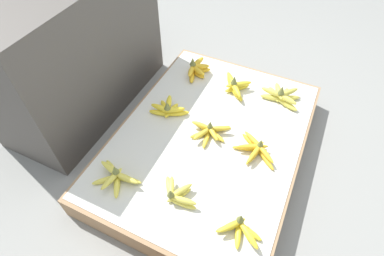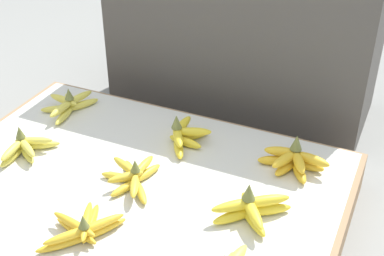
{
  "view_description": "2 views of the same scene",
  "coord_description": "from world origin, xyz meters",
  "px_view_note": "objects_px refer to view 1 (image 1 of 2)",
  "views": [
    {
      "loc": [
        -0.94,
        -0.34,
        1.36
      ],
      "look_at": [
        -0.11,
        0.05,
        0.29
      ],
      "focal_mm": 28.0,
      "sensor_mm": 36.0,
      "label": 1
    },
    {
      "loc": [
        0.7,
        -1.1,
        1.17
      ],
      "look_at": [
        0.14,
        0.14,
        0.3
      ],
      "focal_mm": 50.0,
      "sensor_mm": 36.0,
      "label": 2
    }
  ],
  "objects_px": {
    "banana_bunch_back_midright": "(196,69)",
    "banana_bunch_back_left": "(116,177)",
    "banana_bunch_middle_midleft": "(209,131)",
    "banana_bunch_middle_midright": "(235,86)",
    "banana_bunch_front_midright": "(281,96)",
    "banana_bunch_back_midleft": "(168,109)",
    "banana_bunch_front_left": "(239,229)",
    "banana_bunch_middle_left": "(177,194)",
    "banana_bunch_front_midleft": "(256,149)"
  },
  "relations": [
    {
      "from": "banana_bunch_back_midleft",
      "to": "banana_bunch_back_midright",
      "type": "relative_size",
      "value": 0.93
    },
    {
      "from": "banana_bunch_back_midright",
      "to": "banana_bunch_back_left",
      "type": "bearing_deg",
      "value": 179.24
    },
    {
      "from": "banana_bunch_middle_left",
      "to": "banana_bunch_back_midright",
      "type": "height_order",
      "value": "banana_bunch_back_midright"
    },
    {
      "from": "banana_bunch_front_midright",
      "to": "banana_bunch_middle_midleft",
      "type": "xyz_separation_m",
      "value": [
        -0.42,
        0.27,
        -0.01
      ]
    },
    {
      "from": "banana_bunch_front_left",
      "to": "banana_bunch_back_left",
      "type": "distance_m",
      "value": 0.6
    },
    {
      "from": "banana_bunch_front_left",
      "to": "banana_bunch_middle_midleft",
      "type": "height_order",
      "value": "banana_bunch_front_left"
    },
    {
      "from": "banana_bunch_front_midleft",
      "to": "banana_bunch_back_left",
      "type": "height_order",
      "value": "banana_bunch_back_left"
    },
    {
      "from": "banana_bunch_front_midright",
      "to": "banana_bunch_back_midleft",
      "type": "relative_size",
      "value": 1.09
    },
    {
      "from": "banana_bunch_front_midleft",
      "to": "banana_bunch_back_midright",
      "type": "xyz_separation_m",
      "value": [
        0.43,
        0.52,
        0.01
      ]
    },
    {
      "from": "banana_bunch_front_midright",
      "to": "banana_bunch_back_midright",
      "type": "bearing_deg",
      "value": 88.95
    },
    {
      "from": "banana_bunch_back_midleft",
      "to": "banana_bunch_middle_midleft",
      "type": "bearing_deg",
      "value": -100.02
    },
    {
      "from": "banana_bunch_middle_midleft",
      "to": "banana_bunch_middle_midright",
      "type": "bearing_deg",
      "value": -0.33
    },
    {
      "from": "banana_bunch_middle_midleft",
      "to": "banana_bunch_middle_midright",
      "type": "distance_m",
      "value": 0.38
    },
    {
      "from": "banana_bunch_middle_left",
      "to": "banana_bunch_middle_midleft",
      "type": "bearing_deg",
      "value": 2.14
    },
    {
      "from": "banana_bunch_front_midright",
      "to": "banana_bunch_back_midright",
      "type": "height_order",
      "value": "banana_bunch_back_midright"
    },
    {
      "from": "banana_bunch_back_left",
      "to": "banana_bunch_middle_left",
      "type": "bearing_deg",
      "value": -82.43
    },
    {
      "from": "banana_bunch_front_midleft",
      "to": "banana_bunch_middle_left",
      "type": "height_order",
      "value": "banana_bunch_middle_left"
    },
    {
      "from": "banana_bunch_middle_midleft",
      "to": "banana_bunch_back_midleft",
      "type": "distance_m",
      "value": 0.27
    },
    {
      "from": "banana_bunch_front_midleft",
      "to": "banana_bunch_middle_midleft",
      "type": "bearing_deg",
      "value": 88.49
    },
    {
      "from": "banana_bunch_front_left",
      "to": "banana_bunch_middle_left",
      "type": "distance_m",
      "value": 0.3
    },
    {
      "from": "banana_bunch_middle_midleft",
      "to": "banana_bunch_back_left",
      "type": "bearing_deg",
      "value": 147.14
    },
    {
      "from": "banana_bunch_middle_left",
      "to": "banana_bunch_back_left",
      "type": "bearing_deg",
      "value": 97.57
    },
    {
      "from": "banana_bunch_middle_midright",
      "to": "banana_bunch_back_left",
      "type": "xyz_separation_m",
      "value": [
        -0.81,
        0.28,
        -0.01
      ]
    },
    {
      "from": "banana_bunch_middle_midright",
      "to": "banana_bunch_back_left",
      "type": "height_order",
      "value": "banana_bunch_middle_midright"
    },
    {
      "from": "banana_bunch_front_midleft",
      "to": "banana_bunch_back_midleft",
      "type": "height_order",
      "value": "banana_bunch_back_midleft"
    },
    {
      "from": "banana_bunch_middle_midright",
      "to": "banana_bunch_back_left",
      "type": "relative_size",
      "value": 0.92
    },
    {
      "from": "banana_bunch_front_midright",
      "to": "banana_bunch_back_midleft",
      "type": "height_order",
      "value": "banana_bunch_front_midright"
    },
    {
      "from": "banana_bunch_middle_left",
      "to": "banana_bunch_front_midright",
      "type": "bearing_deg",
      "value": -17.55
    },
    {
      "from": "banana_bunch_front_left",
      "to": "banana_bunch_front_midleft",
      "type": "height_order",
      "value": "banana_bunch_front_left"
    },
    {
      "from": "banana_bunch_middle_left",
      "to": "banana_bunch_middle_midright",
      "type": "distance_m",
      "value": 0.78
    },
    {
      "from": "banana_bunch_front_midright",
      "to": "banana_bunch_middle_midleft",
      "type": "distance_m",
      "value": 0.5
    },
    {
      "from": "banana_bunch_middle_midleft",
      "to": "banana_bunch_back_left",
      "type": "height_order",
      "value": "banana_bunch_back_left"
    },
    {
      "from": "banana_bunch_back_midleft",
      "to": "banana_bunch_back_midright",
      "type": "height_order",
      "value": "banana_bunch_back_midright"
    },
    {
      "from": "banana_bunch_middle_left",
      "to": "banana_bunch_front_midleft",
      "type": "bearing_deg",
      "value": -31.73
    },
    {
      "from": "banana_bunch_front_midleft",
      "to": "banana_bunch_back_midleft",
      "type": "xyz_separation_m",
      "value": [
        0.05,
        0.52,
        0.01
      ]
    },
    {
      "from": "banana_bunch_front_left",
      "to": "banana_bunch_front_midleft",
      "type": "distance_m",
      "value": 0.42
    },
    {
      "from": "banana_bunch_middle_left",
      "to": "banana_bunch_middle_midleft",
      "type": "relative_size",
      "value": 0.95
    },
    {
      "from": "banana_bunch_front_midleft",
      "to": "banana_bunch_back_midright",
      "type": "bearing_deg",
      "value": 50.32
    },
    {
      "from": "banana_bunch_back_midleft",
      "to": "banana_bunch_middle_left",
      "type": "bearing_deg",
      "value": -147.56
    },
    {
      "from": "banana_bunch_middle_left",
      "to": "banana_bunch_middle_midleft",
      "type": "height_order",
      "value": "banana_bunch_middle_left"
    },
    {
      "from": "banana_bunch_front_left",
      "to": "banana_bunch_back_midleft",
      "type": "bearing_deg",
      "value": 50.81
    },
    {
      "from": "banana_bunch_middle_left",
      "to": "banana_bunch_middle_midright",
      "type": "relative_size",
      "value": 0.97
    },
    {
      "from": "banana_bunch_front_midright",
      "to": "banana_bunch_back_left",
      "type": "distance_m",
      "value": 1.02
    },
    {
      "from": "banana_bunch_middle_midleft",
      "to": "banana_bunch_back_midright",
      "type": "height_order",
      "value": "banana_bunch_back_midright"
    },
    {
      "from": "banana_bunch_front_left",
      "to": "banana_bunch_middle_midright",
      "type": "height_order",
      "value": "banana_bunch_middle_midright"
    },
    {
      "from": "banana_bunch_front_midright",
      "to": "banana_bunch_front_left",
      "type": "bearing_deg",
      "value": -177.07
    },
    {
      "from": "banana_bunch_back_midleft",
      "to": "banana_bunch_back_midright",
      "type": "xyz_separation_m",
      "value": [
        0.38,
        0.0,
        0.0
      ]
    },
    {
      "from": "banana_bunch_back_midleft",
      "to": "banana_bunch_back_midright",
      "type": "bearing_deg",
      "value": 0.42
    },
    {
      "from": "banana_bunch_back_left",
      "to": "banana_bunch_front_midright",
      "type": "bearing_deg",
      "value": -32.95
    },
    {
      "from": "banana_bunch_front_midright",
      "to": "banana_bunch_middle_midleft",
      "type": "height_order",
      "value": "banana_bunch_front_midright"
    }
  ]
}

